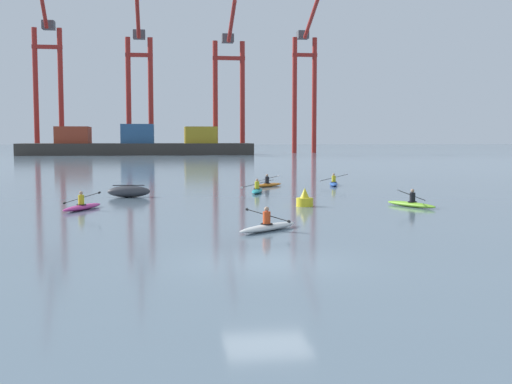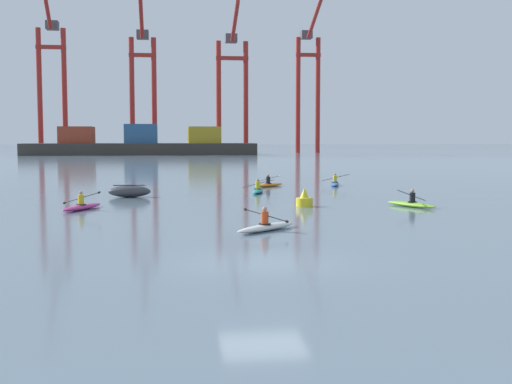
# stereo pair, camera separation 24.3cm
# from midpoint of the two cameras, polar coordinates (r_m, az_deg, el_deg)

# --- Properties ---
(ground_plane) EXTENTS (800.00, 800.00, 0.00)m
(ground_plane) POSITION_cam_midpoint_polar(r_m,az_deg,el_deg) (18.96, 0.98, -6.21)
(ground_plane) COLOR slate
(container_barge) EXTENTS (51.35, 11.57, 6.85)m
(container_barge) POSITION_cam_midpoint_polar(r_m,az_deg,el_deg) (148.51, -10.02, 4.14)
(container_barge) COLOR #38332D
(container_barge) RESTS_ON ground
(gantry_crane_west) EXTENTS (6.86, 17.10, 42.40)m
(gantry_crane_west) POSITION_cam_midpoint_polar(r_m,az_deg,el_deg) (160.20, -17.56, 10.27)
(gantry_crane_west) COLOR maroon
(gantry_crane_west) RESTS_ON ground
(gantry_crane_west_mid) EXTENTS (6.33, 15.56, 36.33)m
(gantry_crane_west_mid) POSITION_cam_midpoint_polar(r_m,az_deg,el_deg) (155.41, -9.90, 9.95)
(gantry_crane_west_mid) COLOR maroon
(gantry_crane_west_mid) RESTS_ON ground
(gantry_crane_east_mid) EXTENTS (7.73, 17.23, 33.82)m
(gantry_crane_east_mid) POSITION_cam_midpoint_polar(r_m,az_deg,el_deg) (156.62, -2.05, 9.89)
(gantry_crane_east_mid) COLOR maroon
(gantry_crane_east_mid) RESTS_ON ground
(gantry_crane_east) EXTENTS (6.34, 21.47, 38.04)m
(gantry_crane_east) POSITION_cam_midpoint_polar(r_m,az_deg,el_deg) (166.50, 4.71, 10.17)
(gantry_crane_east) COLOR maroon
(gantry_crane_east) RESTS_ON ground
(capsized_dinghy) EXTENTS (2.65, 1.23, 0.76)m
(capsized_dinghy) POSITION_cam_midpoint_polar(r_m,az_deg,el_deg) (40.59, -10.93, 0.05)
(capsized_dinghy) COLOR #38383D
(capsized_dinghy) RESTS_ON ground
(channel_buoy) EXTENTS (0.90, 0.90, 1.00)m
(channel_buoy) POSITION_cam_midpoint_polar(r_m,az_deg,el_deg) (34.53, 4.49, -0.67)
(channel_buoy) COLOR yellow
(channel_buoy) RESTS_ON ground
(kayak_blue) EXTENTS (2.19, 3.45, 0.95)m
(kayak_blue) POSITION_cam_midpoint_polar(r_m,az_deg,el_deg) (50.16, 7.11, 0.77)
(kayak_blue) COLOR #2856B2
(kayak_blue) RESTS_ON ground
(kayak_teal) EXTENTS (2.17, 3.44, 0.95)m
(kayak_teal) POSITION_cam_midpoint_polar(r_m,az_deg,el_deg) (43.06, 0.33, 0.16)
(kayak_teal) COLOR teal
(kayak_teal) RESTS_ON ground
(kayak_magenta) EXTENTS (2.03, 3.34, 0.98)m
(kayak_magenta) POSITION_cam_midpoint_polar(r_m,az_deg,el_deg) (33.97, -14.87, -1.22)
(kayak_magenta) COLOR #C13384
(kayak_magenta) RESTS_ON ground
(kayak_white) EXTENTS (2.90, 2.75, 0.95)m
(kayak_white) POSITION_cam_midpoint_polar(r_m,az_deg,el_deg) (25.37, 1.17, -3.03)
(kayak_white) COLOR silver
(kayak_white) RESTS_ON ground
(kayak_lime) EXTENTS (2.03, 3.35, 1.01)m
(kayak_lime) POSITION_cam_midpoint_polar(r_m,az_deg,el_deg) (35.16, 13.70, -1.00)
(kayak_lime) COLOR #7ABC2D
(kayak_lime) RESTS_ON ground
(kayak_orange) EXTENTS (2.83, 2.83, 0.95)m
(kayak_orange) POSITION_cam_midpoint_polar(r_m,az_deg,el_deg) (48.54, 1.28, 0.67)
(kayak_orange) COLOR orange
(kayak_orange) RESTS_ON ground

